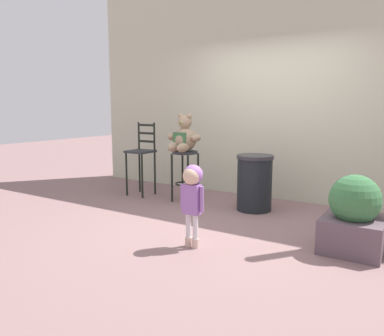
# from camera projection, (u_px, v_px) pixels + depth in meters

# --- Properties ---
(ground_plane) EXTENTS (24.00, 24.00, 0.00)m
(ground_plane) POSITION_uv_depth(u_px,v_px,m) (225.00, 224.00, 4.75)
(ground_plane) COLOR #836463
(building_wall) EXTENTS (6.87, 0.30, 3.63)m
(building_wall) POSITION_uv_depth(u_px,v_px,m) (279.00, 82.00, 5.93)
(building_wall) COLOR beige
(building_wall) RESTS_ON ground_plane
(bar_stool_with_teddy) EXTENTS (0.38, 0.38, 0.78)m
(bar_stool_with_teddy) POSITION_uv_depth(u_px,v_px,m) (185.00, 166.00, 5.82)
(bar_stool_with_teddy) COLOR #25292F
(bar_stool_with_teddy) RESTS_ON ground_plane
(teddy_bear) EXTENTS (0.55, 0.49, 0.57)m
(teddy_bear) POSITION_uv_depth(u_px,v_px,m) (184.00, 138.00, 5.73)
(teddy_bear) COLOR #9C8367
(teddy_bear) RESTS_ON bar_stool_with_teddy
(child_walking) EXTENTS (0.27, 0.22, 0.86)m
(child_walking) POSITION_uv_depth(u_px,v_px,m) (192.00, 188.00, 3.86)
(child_walking) COLOR #D0AC9F
(child_walking) RESTS_ON ground_plane
(trash_bin) EXTENTS (0.51, 0.51, 0.78)m
(trash_bin) POSITION_uv_depth(u_px,v_px,m) (254.00, 183.00, 5.33)
(trash_bin) COLOR black
(trash_bin) RESTS_ON ground_plane
(bar_chair_empty) EXTENTS (0.38, 0.38, 1.18)m
(bar_chair_empty) POSITION_uv_depth(u_px,v_px,m) (142.00, 155.00, 6.23)
(bar_chair_empty) COLOR #25292F
(bar_chair_empty) RESTS_ON ground_plane
(planter_with_shrub) EXTENTS (0.59, 0.59, 0.78)m
(planter_with_shrub) POSITION_uv_depth(u_px,v_px,m) (354.00, 217.00, 3.79)
(planter_with_shrub) COLOR #5D4B54
(planter_with_shrub) RESTS_ON ground_plane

